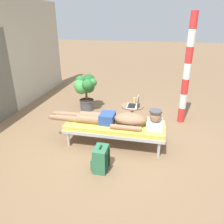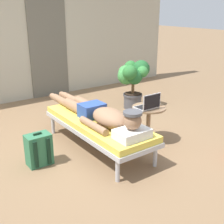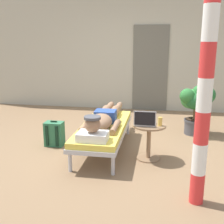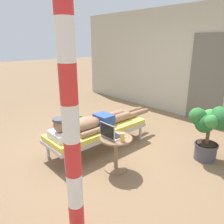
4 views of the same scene
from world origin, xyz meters
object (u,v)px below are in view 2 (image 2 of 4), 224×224
at_px(backpack, 39,150).
at_px(potted_plant, 132,78).
at_px(person_reclining, 100,114).
at_px(drink_glass, 158,101).
at_px(side_table, 148,118).
at_px(laptop, 148,105).
at_px(lounge_chair, 98,125).

height_order(backpack, potted_plant, potted_plant).
distance_m(person_reclining, drink_glass, 0.89).
xyz_separation_m(side_table, laptop, (-0.06, -0.05, 0.23)).
xyz_separation_m(drink_glass, potted_plant, (0.62, 1.32, 0.00)).
relative_size(person_reclining, backpack, 5.12).
relative_size(laptop, drink_glass, 2.49).
xyz_separation_m(laptop, drink_glass, (0.21, 0.03, 0.00)).
xyz_separation_m(lounge_chair, potted_plant, (1.48, 1.06, 0.24)).
bearing_deg(backpack, drink_glass, -10.30).
distance_m(laptop, backpack, 1.58).
relative_size(person_reclining, drink_glass, 17.44).
bearing_deg(person_reclining, drink_glass, -12.91).
bearing_deg(drink_glass, side_table, 171.54).
relative_size(drink_glass, potted_plant, 0.14).
bearing_deg(backpack, potted_plant, 23.43).
height_order(person_reclining, potted_plant, potted_plant).
distance_m(lounge_chair, person_reclining, 0.18).
distance_m(laptop, drink_glass, 0.21).
height_order(lounge_chair, potted_plant, potted_plant).
distance_m(person_reclining, side_table, 0.75).
distance_m(backpack, potted_plant, 2.57).
height_order(lounge_chair, side_table, side_table).
height_order(side_table, drink_glass, drink_glass).
relative_size(person_reclining, laptop, 7.00).
xyz_separation_m(laptop, potted_plant, (0.83, 1.35, 0.01)).
bearing_deg(lounge_chair, person_reclining, -90.00).
height_order(person_reclining, backpack, person_reclining).
xyz_separation_m(lounge_chair, person_reclining, (0.00, -0.06, 0.17)).
bearing_deg(laptop, person_reclining, 160.87).
bearing_deg(lounge_chair, side_table, -17.92).
xyz_separation_m(laptop, backpack, (-1.50, 0.34, -0.39)).
bearing_deg(potted_plant, backpack, -156.57).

